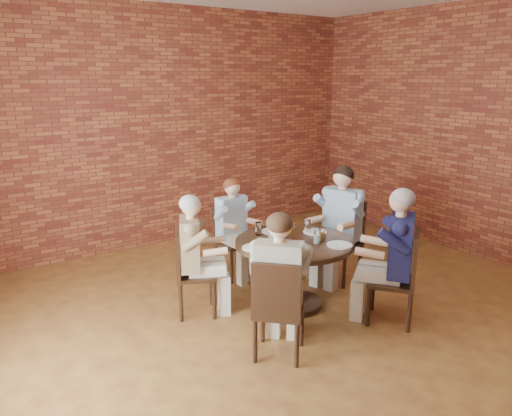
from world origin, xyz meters
TOP-DOWN VIEW (x-y plane):
  - floor at (0.00, 0.00)m, footprint 7.00×7.00m
  - wall_back at (0.00, 3.50)m, footprint 7.00×0.00m
  - dining_table at (0.16, 0.68)m, footprint 1.24×1.24m
  - chair_a at (1.17, 0.98)m, footprint 0.57×0.57m
  - diner_a at (1.08, 0.95)m, footprint 0.83×0.74m
  - chair_b at (0.08, 1.82)m, footprint 0.41×0.41m
  - diner_b at (0.08, 1.75)m, footprint 0.51×0.61m
  - chair_c at (-0.85, 1.16)m, footprint 0.53×0.53m
  - diner_c at (-0.78, 1.13)m, footprint 0.76×0.71m
  - chair_d at (-0.62, -0.07)m, footprint 0.60×0.60m
  - diner_d at (-0.55, -0.01)m, footprint 0.83×0.83m
  - chair_e at (0.82, -0.22)m, footprint 0.63×0.63m
  - diner_e at (0.76, -0.14)m, footprint 0.86×0.88m
  - plate_a at (0.52, 0.77)m, footprint 0.26×0.26m
  - plate_b at (0.16, 1.05)m, footprint 0.26×0.26m
  - plate_c at (-0.32, 0.71)m, footprint 0.26×0.26m
  - plate_d at (0.44, 0.29)m, footprint 0.26×0.26m
  - glass_a at (0.47, 0.83)m, footprint 0.07×0.07m
  - glass_b at (0.25, 0.83)m, footprint 0.07×0.07m
  - glass_c at (-0.03, 1.06)m, footprint 0.07×0.07m
  - glass_d at (-0.08, 0.75)m, footprint 0.07×0.07m
  - glass_e at (-0.09, 0.60)m, footprint 0.07×0.07m
  - glass_f at (-0.09, 0.38)m, footprint 0.07×0.07m
  - glass_g at (0.30, 0.48)m, footprint 0.07×0.07m
  - glass_h at (0.40, 0.52)m, footprint 0.07×0.07m
  - smartphone at (0.54, 0.36)m, footprint 0.09×0.14m

SIDE VIEW (x-z plane):
  - floor at x=0.00m, z-range 0.00..0.00m
  - chair_b at x=0.08m, z-range 0.04..0.93m
  - chair_c at x=-0.85m, z-range 0.04..0.95m
  - chair_d at x=-0.62m, z-range 0.04..0.97m
  - chair_e at x=0.82m, z-range 0.04..1.00m
  - chair_a at x=1.17m, z-range 0.04..1.01m
  - dining_table at x=0.16m, z-range 0.15..0.90m
  - diner_b at x=0.08m, z-range 0.00..1.24m
  - diner_c at x=-0.78m, z-range 0.00..1.28m
  - diner_d at x=-0.55m, z-range 0.00..1.33m
  - diner_e at x=0.76m, z-range 0.00..1.38m
  - diner_a at x=1.08m, z-range 0.00..1.40m
  - smartphone at x=0.54m, z-range 0.75..0.76m
  - plate_a at x=0.52m, z-range 0.75..0.76m
  - plate_b at x=0.16m, z-range 0.75..0.76m
  - plate_c at x=-0.32m, z-range 0.75..0.76m
  - plate_d at x=0.44m, z-range 0.75..0.76m
  - glass_a at x=0.47m, z-range 0.75..0.89m
  - glass_b at x=0.25m, z-range 0.75..0.89m
  - glass_c at x=-0.03m, z-range 0.75..0.89m
  - glass_d at x=-0.08m, z-range 0.75..0.89m
  - glass_e at x=-0.09m, z-range 0.75..0.89m
  - glass_f at x=-0.09m, z-range 0.75..0.89m
  - glass_g at x=0.30m, z-range 0.75..0.89m
  - glass_h at x=0.40m, z-range 0.75..0.89m
  - wall_back at x=0.00m, z-range -1.80..5.20m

